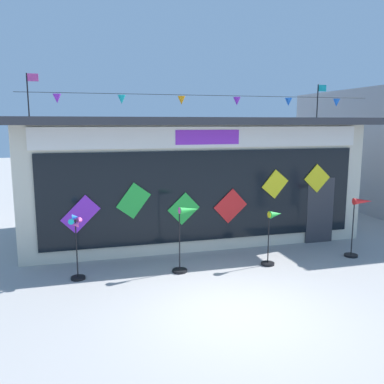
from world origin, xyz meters
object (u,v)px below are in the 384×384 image
wind_spinner_far_left (76,245)px  wind_spinner_center_right (359,218)px  wind_spinner_left (185,232)px  kite_shop_building (187,176)px  wind_spinner_center_left (272,232)px

wind_spinner_far_left → wind_spinner_center_right: 7.45m
wind_spinner_far_left → wind_spinner_left: wind_spinner_left is taller
kite_shop_building → wind_spinner_center_left: size_ratio=7.32×
wind_spinner_center_left → wind_spinner_center_right: 2.59m
wind_spinner_far_left → wind_spinner_left: bearing=-3.2°
wind_spinner_center_left → wind_spinner_left: bearing=177.4°
wind_spinner_left → kite_shop_building: bearing=74.9°
kite_shop_building → wind_spinner_center_right: 5.44m
wind_spinner_far_left → wind_spinner_left: (2.58, -0.15, 0.17)m
wind_spinner_left → wind_spinner_far_left: bearing=176.8°
wind_spinner_center_left → wind_spinner_center_right: bearing=0.2°
wind_spinner_center_left → wind_spinner_center_right: (2.58, 0.01, 0.21)m
wind_spinner_left → wind_spinner_center_right: (4.87, -0.09, 0.06)m
wind_spinner_left → wind_spinner_center_left: size_ratio=1.15×
wind_spinner_far_left → wind_spinner_center_left: wind_spinner_far_left is taller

